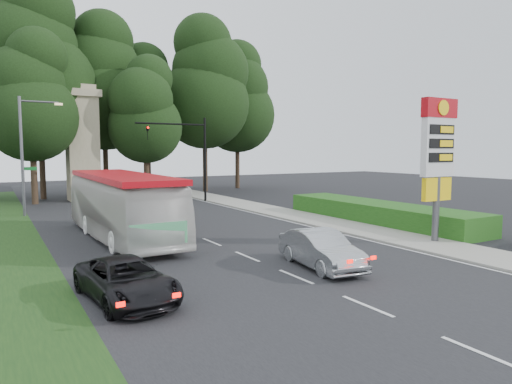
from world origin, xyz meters
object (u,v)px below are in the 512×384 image
gas_station_pylon (438,150)px  monument (82,143)px  traffic_signal_mast (191,147)px  streetlight_signs (25,150)px  transit_bus (122,207)px  sedan_silver (321,249)px  suv_charcoal (126,280)px

gas_station_pylon → monument: bearing=111.8°
traffic_signal_mast → streetlight_signs: (-12.67, -1.99, -0.23)m
transit_bus → sedan_silver: 10.75m
streetlight_signs → monument: bearing=58.0°
streetlight_signs → sedan_silver: size_ratio=1.85×
gas_station_pylon → traffic_signal_mast: traffic_signal_mast is taller
streetlight_signs → traffic_signal_mast: bearing=8.9°
traffic_signal_mast → gas_station_pylon: bearing=-80.9°
monument → streetlight_signs: bearing=-122.0°
gas_station_pylon → sedan_silver: size_ratio=1.59×
traffic_signal_mast → monument: 9.76m
monument → transit_bus: monument is taller
gas_station_pylon → suv_charcoal: size_ratio=1.54×
monument → transit_bus: bearing=-94.4°
monument → sedan_silver: 29.46m
traffic_signal_mast → streetlight_signs: bearing=-171.1°
suv_charcoal → monument: bearing=76.7°
suv_charcoal → transit_bus: bearing=70.8°
traffic_signal_mast → monument: monument is taller
transit_bus → sedan_silver: size_ratio=2.72×
gas_station_pylon → monument: (-11.20, 28.01, 0.66)m
traffic_signal_mast → sedan_silver: traffic_signal_mast is taller
monument → transit_bus: 19.84m
traffic_signal_mast → monument: bearing=142.0°
streetlight_signs → suv_charcoal: bearing=-86.6°
monument → transit_bus: (-1.50, -19.47, -3.47)m
streetlight_signs → suv_charcoal: streetlight_signs is taller
sedan_silver → monument: bearing=104.8°
monument → traffic_signal_mast: bearing=-38.0°
traffic_signal_mast → sedan_silver: bearing=-100.2°
monument → suv_charcoal: monument is taller
traffic_signal_mast → transit_bus: traffic_signal_mast is taller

